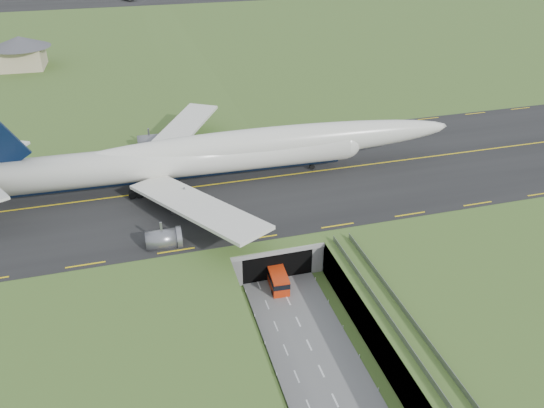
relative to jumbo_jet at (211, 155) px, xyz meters
name	(u,v)px	position (x,y,z in m)	size (l,w,h in m)	color
ground	(292,310)	(5.87, -34.79, -11.68)	(900.00, 900.00, 0.00)	#456227
airfield_deck	(292,295)	(5.87, -34.79, -8.68)	(800.00, 800.00, 6.00)	gray
trench_road	(308,343)	(5.87, -42.29, -11.58)	(12.00, 75.00, 0.20)	slate
taxiway	(243,181)	(5.87, -1.79, -5.59)	(800.00, 44.00, 0.18)	black
tunnel_portal	(264,235)	(5.87, -18.07, -8.35)	(17.00, 22.30, 6.00)	gray
guideway	(423,360)	(16.87, -53.90, -6.36)	(3.00, 53.00, 7.05)	#A8A8A3
jumbo_jet	(211,155)	(0.00, 0.00, 0.00)	(100.69, 63.68, 21.07)	silver
shuttle_tram	(277,277)	(5.33, -28.24, -10.05)	(3.14, 7.36, 2.95)	red
service_building	(21,50)	(-46.18, 98.65, 0.56)	(20.11, 20.11, 10.54)	#C3B08D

